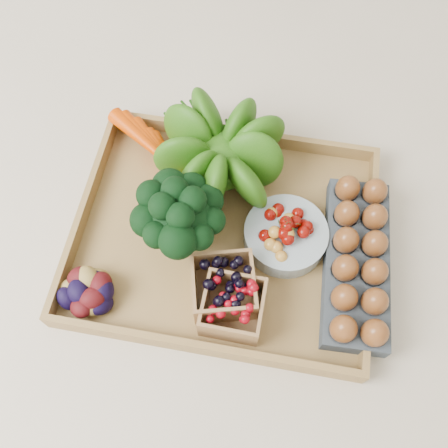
% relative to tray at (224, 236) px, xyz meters
% --- Properties ---
extents(ground, '(4.00, 4.00, 0.00)m').
position_rel_tray_xyz_m(ground, '(0.00, 0.00, -0.01)').
color(ground, beige).
rests_on(ground, ground).
extents(tray, '(0.55, 0.45, 0.01)m').
position_rel_tray_xyz_m(tray, '(0.00, 0.00, 0.00)').
color(tray, olive).
rests_on(tray, ground).
extents(carrots, '(0.23, 0.16, 0.05)m').
position_rel_tray_xyz_m(carrots, '(-0.12, 0.11, 0.03)').
color(carrots, '#D33D00').
rests_on(carrots, tray).
extents(lettuce, '(0.17, 0.17, 0.17)m').
position_rel_tray_xyz_m(lettuce, '(-0.03, 0.13, 0.09)').
color(lettuce, '#184C0B').
rests_on(lettuce, tray).
extents(broccoli, '(0.16, 0.16, 0.13)m').
position_rel_tray_xyz_m(broccoli, '(-0.07, -0.03, 0.07)').
color(broccoli, black).
rests_on(broccoli, tray).
extents(cherry_bowl, '(0.15, 0.15, 0.04)m').
position_rel_tray_xyz_m(cherry_bowl, '(0.11, 0.01, 0.03)').
color(cherry_bowl, '#8C9EA5').
rests_on(cherry_bowl, tray).
extents(egg_carton, '(0.13, 0.32, 0.04)m').
position_rel_tray_xyz_m(egg_carton, '(0.25, -0.02, 0.03)').
color(egg_carton, '#363D45').
rests_on(egg_carton, tray).
extents(potatoes, '(0.12, 0.12, 0.07)m').
position_rel_tray_xyz_m(potatoes, '(-0.21, -0.16, 0.04)').
color(potatoes, '#38090B').
rests_on(potatoes, tray).
extents(punnet_blackberry, '(0.13, 0.13, 0.07)m').
position_rel_tray_xyz_m(punnet_blackberry, '(0.02, -0.12, 0.04)').
color(punnet_blackberry, black).
rests_on(punnet_blackberry, tray).
extents(punnet_raspberry, '(0.10, 0.10, 0.07)m').
position_rel_tray_xyz_m(punnet_raspberry, '(0.04, -0.15, 0.04)').
color(punnet_raspberry, maroon).
rests_on(punnet_raspberry, tray).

